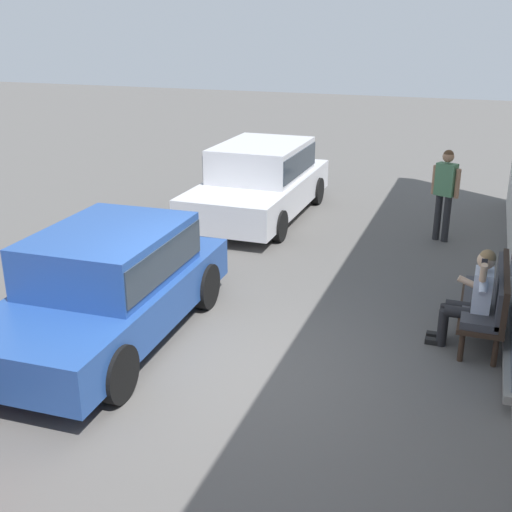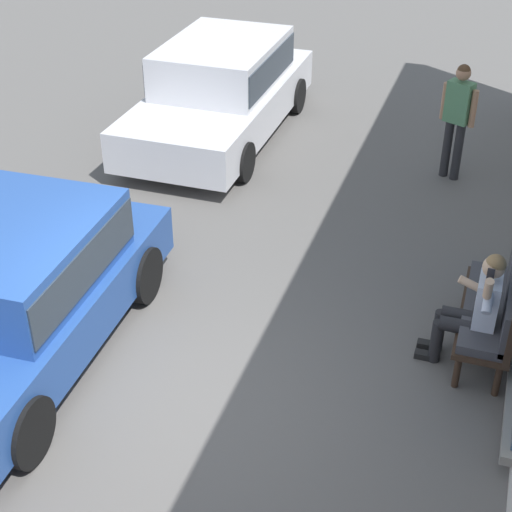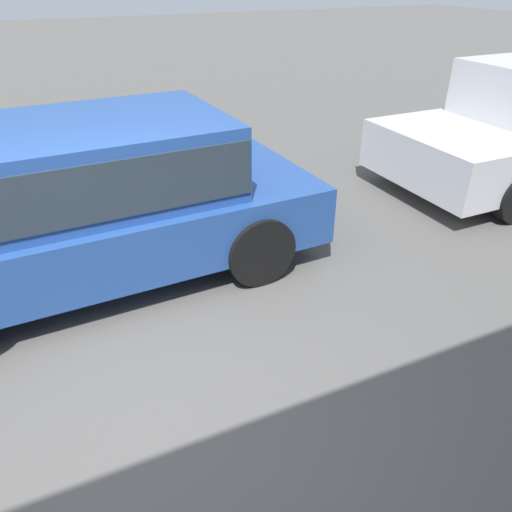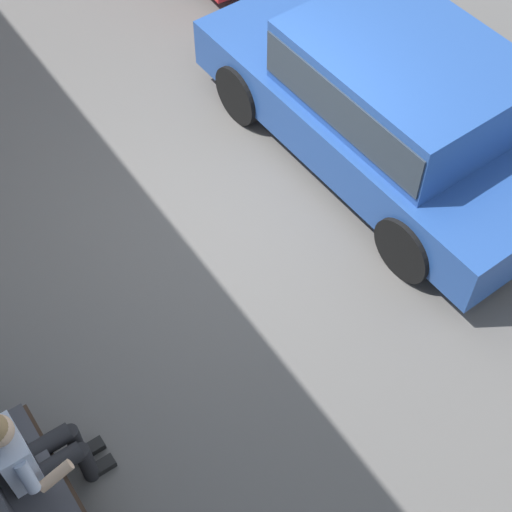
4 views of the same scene
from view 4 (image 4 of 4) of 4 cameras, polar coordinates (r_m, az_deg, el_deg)
name	(u,v)px [view 4 (image 4 of 4)]	position (r m, az deg, el deg)	size (l,w,h in m)	color
ground_plane	(232,217)	(7.74, -1.79, 2.86)	(60.00, 60.00, 0.00)	#565451
person_on_phone	(29,453)	(5.93, -16.16, -13.59)	(0.73, 0.74, 1.33)	black
parked_car_mid	(393,98)	(7.86, 9.91, 11.27)	(4.19, 2.00, 1.45)	#23478E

